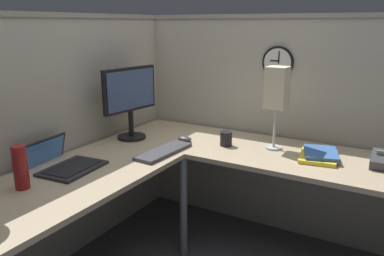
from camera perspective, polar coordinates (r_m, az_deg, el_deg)
The scene contains 12 objects.
cubicle_wall_back at distance 2.51m, azimuth -21.89°, elevation -2.76°, with size 2.57×0.12×1.58m.
cubicle_wall_right at distance 2.88m, azimuth 13.39°, elevation 0.22°, with size 0.12×2.37×1.58m.
desk at distance 2.13m, azimuth -0.78°, elevation -9.37°, with size 2.35×2.15×0.73m.
monitor at distance 2.70m, azimuth -9.10°, elevation 4.46°, with size 0.46×0.20×0.50m.
laptop at distance 2.32m, azimuth -18.98°, elevation -4.91°, with size 0.37×0.41×0.22m.
keyboard at distance 2.43m, azimuth -4.18°, elevation -3.47°, with size 0.43×0.14×0.02m, color #38383D.
computer_mouse at distance 2.67m, azimuth -1.09°, elevation -1.58°, with size 0.06×0.10×0.03m, color #38383D.
thermos_flask at distance 2.07m, azimuth -23.96°, elevation -5.34°, with size 0.07×0.07×0.22m, color maroon.
book_stack at distance 2.45m, azimuth 18.26°, elevation -3.81°, with size 0.32×0.26×0.04m.
desk_lamp_paper at distance 2.48m, azimuth 12.38°, elevation 5.48°, with size 0.13×0.13×0.53m.
coffee_mug at distance 2.57m, azimuth 5.04°, elevation -1.58°, with size 0.08×0.08×0.10m, color black.
wall_clock at distance 2.77m, azimuth 12.57°, elevation 9.45°, with size 0.04×0.22×0.22m.
Camera 1 is at (-1.81, -1.04, 1.52)m, focal length 36.18 mm.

